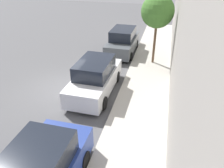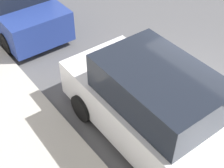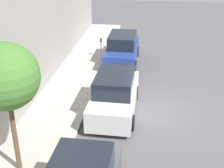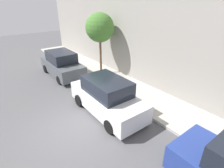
{
  "view_description": "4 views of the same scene",
  "coord_description": "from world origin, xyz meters",
  "px_view_note": "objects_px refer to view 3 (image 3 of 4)",
  "views": [
    {
      "loc": [
        5.7,
        -10.19,
        6.75
      ],
      "look_at": [
        3.26,
        -0.45,
        1.0
      ],
      "focal_mm": 35.0,
      "sensor_mm": 36.0,
      "label": 1
    },
    {
      "loc": [
        5.7,
        3.22,
        5.76
      ],
      "look_at": [
        2.42,
        -1.02,
        1.0
      ],
      "focal_mm": 50.0,
      "sensor_mm": 36.0,
      "label": 2
    },
    {
      "loc": [
        0.57,
        13.31,
        7.7
      ],
      "look_at": [
        2.39,
        -0.86,
        1.0
      ],
      "focal_mm": 50.0,
      "sensor_mm": 36.0,
      "label": 3
    },
    {
      "loc": [
        -2.67,
        -6.51,
        5.63
      ],
      "look_at": [
        3.25,
        1.13,
        1.0
      ],
      "focal_mm": 28.0,
      "sensor_mm": 36.0,
      "label": 4
    }
  ],
  "objects_px": {
    "parking_meter_near": "(101,45)",
    "street_tree": "(5,77)",
    "parked_suv_second": "(115,94)",
    "parked_suv_nearest": "(122,49)"
  },
  "relations": [
    {
      "from": "parking_meter_near",
      "to": "parked_suv_second",
      "type": "bearing_deg",
      "value": 104.35
    },
    {
      "from": "parked_suv_second",
      "to": "parking_meter_near",
      "type": "relative_size",
      "value": 3.43
    },
    {
      "from": "street_tree",
      "to": "parked_suv_second",
      "type": "bearing_deg",
      "value": -121.18
    },
    {
      "from": "parked_suv_nearest",
      "to": "parking_meter_near",
      "type": "bearing_deg",
      "value": -16.35
    },
    {
      "from": "parked_suv_second",
      "to": "parking_meter_near",
      "type": "xyz_separation_m",
      "value": [
        1.82,
        -7.12,
        0.09
      ]
    },
    {
      "from": "parked_suv_second",
      "to": "parking_meter_near",
      "type": "bearing_deg",
      "value": -75.65
    },
    {
      "from": "parked_suv_second",
      "to": "street_tree",
      "type": "distance_m",
      "value": 6.25
    },
    {
      "from": "parking_meter_near",
      "to": "street_tree",
      "type": "relative_size",
      "value": 0.3
    },
    {
      "from": "parked_suv_nearest",
      "to": "street_tree",
      "type": "height_order",
      "value": "street_tree"
    },
    {
      "from": "parked_suv_nearest",
      "to": "parked_suv_second",
      "type": "distance_m",
      "value": 6.68
    }
  ]
}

